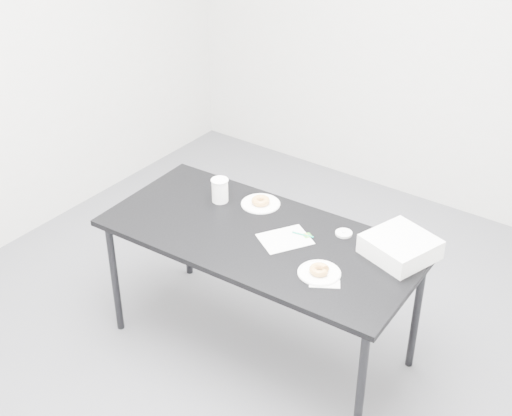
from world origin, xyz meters
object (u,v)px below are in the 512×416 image
Objects in this scene: scorecard at (285,239)px; plate_near at (319,273)px; plate_far at (261,204)px; donut_far at (261,201)px; bakery_box at (400,247)px; coffee_cup at (220,190)px; donut_near at (319,270)px; table at (261,244)px; pen at (303,235)px.

plate_near is (0.30, -0.15, 0.00)m from scorecard.
plate_far is at bearing 176.92° from scorecard.
bakery_box reaches higher than donut_far.
scorecard is 2.46× the size of donut_far.
donut_far is 0.75× the size of coffee_cup.
donut_near is 0.70m from donut_far.
coffee_cup reaches higher than donut_near.
plate_far is 0.71× the size of bakery_box.
donut_near is at bearing -105.80° from bakery_box.
bakery_box reaches higher than scorecard.
scorecard is 0.83× the size of bakery_box.
plate_far is (-0.30, 0.21, 0.00)m from scorecard.
table is 0.44m from plate_near.
pen reaches higher than plate_near.
scorecard is (0.12, 0.04, 0.06)m from table.
coffee_cup is 0.45× the size of bakery_box.
scorecard is at bearing -12.05° from coffee_cup.
table is 0.14m from scorecard.
coffee_cup reaches higher than table.
donut_far is (-0.60, 0.36, -0.00)m from donut_near.
donut_far is (0.00, 0.00, 0.02)m from plate_far.
plate_near is at bearing -30.96° from plate_far.
donut_far reaches higher than plate_far.
table is 5.59× the size of bakery_box.
pen is 0.85× the size of coffee_cup.
donut_near is (0.42, -0.11, 0.08)m from table.
donut_far is at bearing 149.12° from pen.
coffee_cup reaches higher than scorecard.
plate_near is 2.13× the size of donut_near.
scorecard is 0.37m from donut_far.
scorecard is 0.37m from plate_far.
plate_near is at bearing -55.39° from pen.
pen is at bearing -19.53° from plate_far.
bakery_box is (0.24, 0.37, 0.05)m from plate_near.
donut_near is at bearing -17.80° from coffee_cup.
plate_near is at bearing 4.85° from scorecard.
bakery_box is at bearing 56.46° from donut_near.
coffee_cup is at bearing 165.98° from pen.
table is at bearing 165.27° from donut_near.
pen is at bearing 135.96° from plate_near.
plate_near reaches higher than table.
plate_near is 0.70m from plate_far.
donut_near is 0.70m from plate_far.
plate_near is 0.85m from coffee_cup.
table is at bearing -54.49° from donut_far.
donut_far is at bearing 123.40° from table.
table is at bearing 165.27° from plate_near.
pen is 1.19× the size of donut_near.
table is at bearing -21.07° from coffee_cup.
coffee_cup is (-0.21, -0.10, 0.07)m from plate_far.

